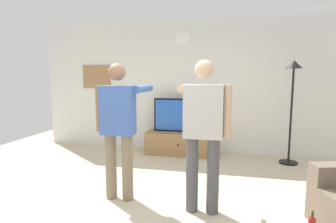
% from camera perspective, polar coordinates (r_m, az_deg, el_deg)
% --- Properties ---
extents(ground_plane, '(8.40, 8.40, 0.00)m').
position_cam_1_polar(ground_plane, '(3.23, -4.54, -21.71)').
color(ground_plane, beige).
extents(back_wall, '(6.40, 0.10, 2.70)m').
position_cam_1_polar(back_wall, '(5.71, 4.05, 5.21)').
color(back_wall, silver).
rests_on(back_wall, ground_plane).
extents(tv_stand, '(1.37, 0.53, 0.45)m').
position_cam_1_polar(tv_stand, '(5.54, 2.62, -6.62)').
color(tv_stand, '#997047').
rests_on(tv_stand, ground_plane).
extents(television, '(1.10, 0.07, 0.67)m').
position_cam_1_polar(television, '(5.47, 2.73, -0.79)').
color(television, black).
rests_on(television, tv_stand).
extents(wall_clock, '(0.30, 0.03, 0.30)m').
position_cam_1_polar(wall_clock, '(5.71, 3.27, 15.21)').
color(wall_clock, white).
extents(framed_picture, '(0.65, 0.04, 0.50)m').
position_cam_1_polar(framed_picture, '(6.28, -14.72, 7.10)').
color(framed_picture, '#997047').
extents(floor_lamp, '(0.32, 0.32, 1.84)m').
position_cam_1_polar(floor_lamp, '(5.25, 24.68, 4.02)').
color(floor_lamp, black).
rests_on(floor_lamp, ground_plane).
extents(person_standing_nearer_lamp, '(0.59, 0.78, 1.73)m').
position_cam_1_polar(person_standing_nearer_lamp, '(3.45, -10.34, -2.57)').
color(person_standing_nearer_lamp, '#7A6B56').
rests_on(person_standing_nearer_lamp, ground_plane).
extents(person_standing_nearer_couch, '(0.61, 0.78, 1.75)m').
position_cam_1_polar(person_standing_nearer_couch, '(3.08, 7.42, -3.33)').
color(person_standing_nearer_couch, '#4C4C51').
rests_on(person_standing_nearer_couch, ground_plane).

